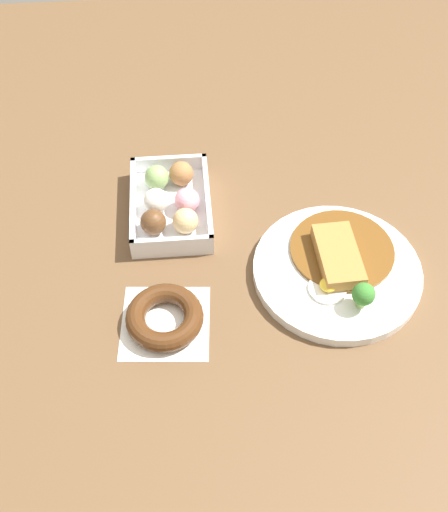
% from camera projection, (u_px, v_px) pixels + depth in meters
% --- Properties ---
extents(ground_plane, '(1.60, 1.60, 0.00)m').
position_uv_depth(ground_plane, '(290.00, 242.00, 1.05)').
color(ground_plane, brown).
extents(curry_plate, '(0.27, 0.27, 0.07)m').
position_uv_depth(curry_plate, '(338.00, 268.00, 1.00)').
color(curry_plate, white).
rests_on(curry_plate, ground_plane).
extents(donut_box, '(0.20, 0.14, 0.06)m').
position_uv_depth(donut_box, '(171.00, 203.00, 1.07)').
color(donut_box, white).
rests_on(donut_box, ground_plane).
extents(chocolate_ring_donut, '(0.14, 0.14, 0.03)m').
position_uv_depth(chocolate_ring_donut, '(165.00, 317.00, 0.94)').
color(chocolate_ring_donut, white).
rests_on(chocolate_ring_donut, ground_plane).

